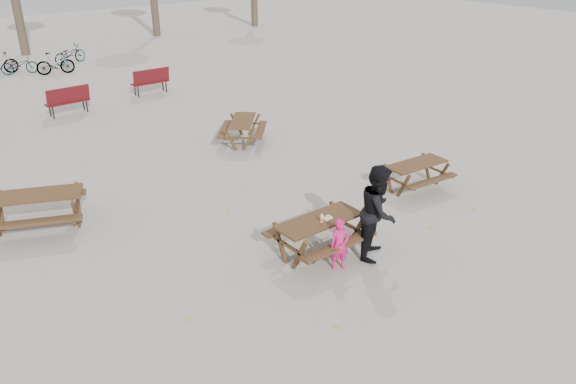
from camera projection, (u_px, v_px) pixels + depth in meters
ground at (318, 253)px, 11.38m from camera, size 80.00×80.00×0.00m
main_picnic_table at (319, 228)px, 11.13m from camera, size 1.80×1.45×0.78m
food_tray at (327, 218)px, 11.06m from camera, size 0.18×0.11×0.03m
bread_roll at (328, 216)px, 11.04m from camera, size 0.14×0.06×0.05m
soda_bottle at (322, 219)px, 10.91m from camera, size 0.07×0.07×0.17m
child at (340, 245)px, 10.65m from camera, size 0.45×0.39×1.05m
adult at (379, 212)px, 10.93m from camera, size 1.18×1.12×1.93m
picnic_table_east at (415, 176)px, 14.07m from camera, size 1.71×1.42×0.69m
picnic_table_north at (38, 212)px, 12.14m from camera, size 2.39×2.20×0.83m
picnic_table_far at (243, 131)px, 17.13m from camera, size 2.11×2.14×0.72m
park_bench_row at (23, 109)px, 18.70m from camera, size 11.37×2.61×1.03m
fallen_leaves at (266, 203)px, 13.43m from camera, size 11.00×11.00×0.01m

